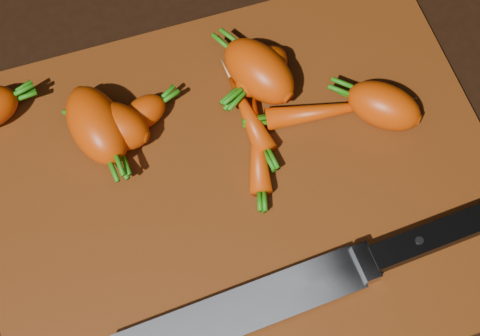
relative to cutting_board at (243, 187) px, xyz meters
name	(u,v)px	position (x,y,z in m)	size (l,w,h in m)	color
ground	(243,191)	(0.00, 0.00, -0.01)	(2.00, 2.00, 0.01)	black
cutting_board	(243,187)	(0.00, 0.00, 0.00)	(0.50, 0.40, 0.01)	brown
carrot_1	(117,126)	(-0.10, 0.09, 0.03)	(0.07, 0.05, 0.05)	#C63700
carrot_2	(97,125)	(-0.12, 0.09, 0.03)	(0.09, 0.05, 0.05)	#C63700
carrot_3	(259,71)	(0.05, 0.10, 0.03)	(0.09, 0.05, 0.05)	#C63700
carrot_4	(262,72)	(0.05, 0.10, 0.03)	(0.07, 0.04, 0.04)	#C63700
carrot_5	(144,112)	(-0.07, 0.10, 0.02)	(0.05, 0.03, 0.03)	#C63700
carrot_6	(384,106)	(0.16, 0.03, 0.03)	(0.08, 0.04, 0.04)	#C63700
carrot_7	(257,143)	(0.03, 0.03, 0.02)	(0.11, 0.02, 0.02)	#C63700
carrot_8	(330,110)	(0.11, 0.04, 0.02)	(0.13, 0.02, 0.02)	#C63700
carrot_9	(248,114)	(0.03, 0.07, 0.02)	(0.09, 0.02, 0.02)	#C63700
knife	(265,302)	(-0.02, -0.12, 0.02)	(0.38, 0.05, 0.02)	gray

